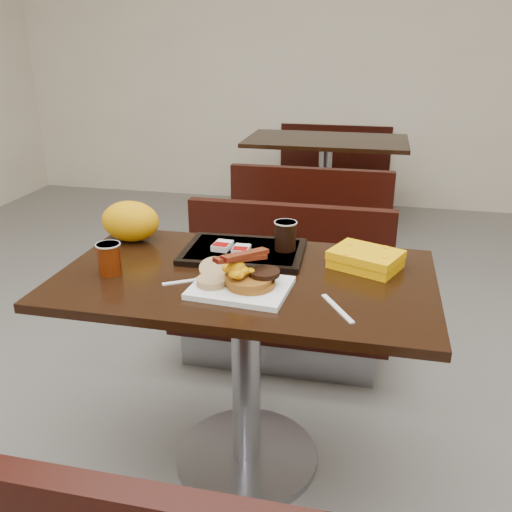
% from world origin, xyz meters
% --- Properties ---
extents(floor, '(6.00, 7.00, 0.01)m').
position_xyz_m(floor, '(0.00, 0.00, 0.00)').
color(floor, gray).
rests_on(floor, ground).
extents(wall_back, '(6.00, 0.01, 2.80)m').
position_xyz_m(wall_back, '(0.00, 3.50, 1.40)').
color(wall_back, '#F5EAC7').
rests_on(wall_back, ground).
extents(table_near, '(1.20, 0.70, 0.75)m').
position_xyz_m(table_near, '(0.00, 0.00, 0.38)').
color(table_near, black).
rests_on(table_near, floor).
extents(bench_near_n, '(1.00, 0.46, 0.72)m').
position_xyz_m(bench_near_n, '(0.00, 0.70, 0.36)').
color(bench_near_n, black).
rests_on(bench_near_n, floor).
extents(table_far, '(1.20, 0.70, 0.75)m').
position_xyz_m(table_far, '(0.00, 2.60, 0.38)').
color(table_far, black).
rests_on(table_far, floor).
extents(bench_far_s, '(1.00, 0.46, 0.72)m').
position_xyz_m(bench_far_s, '(0.00, 1.90, 0.36)').
color(bench_far_s, black).
rests_on(bench_far_s, floor).
extents(bench_far_n, '(1.00, 0.46, 0.72)m').
position_xyz_m(bench_far_n, '(0.00, 3.30, 0.36)').
color(bench_far_n, black).
rests_on(bench_far_n, floor).
extents(platter, '(0.30, 0.25, 0.02)m').
position_xyz_m(platter, '(0.01, -0.12, 0.76)').
color(platter, white).
rests_on(platter, table_near).
extents(pancake_stack, '(0.18, 0.18, 0.03)m').
position_xyz_m(pancake_stack, '(0.04, -0.12, 0.78)').
color(pancake_stack, '#875A16').
rests_on(pancake_stack, platter).
extents(sausage_patty, '(0.10, 0.10, 0.01)m').
position_xyz_m(sausage_patty, '(0.08, -0.10, 0.80)').
color(sausage_patty, black).
rests_on(sausage_patty, pancake_stack).
extents(scrambled_eggs, '(0.11, 0.10, 0.05)m').
position_xyz_m(scrambled_eggs, '(0.00, -0.13, 0.82)').
color(scrambled_eggs, '#FF9C05').
rests_on(scrambled_eggs, pancake_stack).
extents(bacon_strips, '(0.18, 0.18, 0.01)m').
position_xyz_m(bacon_strips, '(0.01, -0.11, 0.86)').
color(bacon_strips, '#460705').
rests_on(bacon_strips, scrambled_eggs).
extents(muffin_bottom, '(0.11, 0.11, 0.02)m').
position_xyz_m(muffin_bottom, '(-0.07, -0.13, 0.78)').
color(muffin_bottom, tan).
rests_on(muffin_bottom, platter).
extents(muffin_top, '(0.10, 0.11, 0.05)m').
position_xyz_m(muffin_top, '(-0.08, -0.07, 0.79)').
color(muffin_top, tan).
rests_on(muffin_top, platter).
extents(coffee_cup_near, '(0.08, 0.08, 0.10)m').
position_xyz_m(coffee_cup_near, '(-0.43, -0.09, 0.80)').
color(coffee_cup_near, maroon).
rests_on(coffee_cup_near, table_near).
extents(fork, '(0.14, 0.10, 0.00)m').
position_xyz_m(fork, '(-0.19, -0.11, 0.75)').
color(fork, white).
rests_on(fork, table_near).
extents(knife, '(0.11, 0.16, 0.00)m').
position_xyz_m(knife, '(0.31, -0.18, 0.75)').
color(knife, white).
rests_on(knife, table_near).
extents(condiment_syrup, '(0.04, 0.04, 0.01)m').
position_xyz_m(condiment_syrup, '(-0.20, 0.09, 0.76)').
color(condiment_syrup, '#C45D08').
rests_on(condiment_syrup, table_near).
extents(condiment_ketchup, '(0.05, 0.04, 0.01)m').
position_xyz_m(condiment_ketchup, '(-0.08, -0.03, 0.76)').
color(condiment_ketchup, '#8C0504').
rests_on(condiment_ketchup, table_near).
extents(tray, '(0.43, 0.31, 0.02)m').
position_xyz_m(tray, '(-0.05, 0.17, 0.76)').
color(tray, black).
rests_on(tray, table_near).
extents(hashbrown_sleeve_left, '(0.06, 0.08, 0.02)m').
position_xyz_m(hashbrown_sleeve_left, '(-0.12, 0.16, 0.78)').
color(hashbrown_sleeve_left, silver).
rests_on(hashbrown_sleeve_left, tray).
extents(hashbrown_sleeve_right, '(0.06, 0.07, 0.02)m').
position_xyz_m(hashbrown_sleeve_right, '(-0.05, 0.14, 0.78)').
color(hashbrown_sleeve_right, silver).
rests_on(hashbrown_sleeve_right, tray).
extents(coffee_cup_far, '(0.08, 0.08, 0.10)m').
position_xyz_m(coffee_cup_far, '(0.10, 0.20, 0.82)').
color(coffee_cup_far, black).
rests_on(coffee_cup_far, tray).
extents(clamshell, '(0.26, 0.23, 0.06)m').
position_xyz_m(clamshell, '(0.37, 0.14, 0.78)').
color(clamshell, '#FFB004').
rests_on(clamshell, table_near).
extents(paper_bag, '(0.26, 0.23, 0.15)m').
position_xyz_m(paper_bag, '(-0.49, 0.22, 0.83)').
color(paper_bag, orange).
rests_on(paper_bag, table_near).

